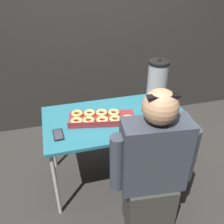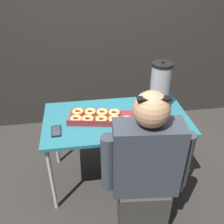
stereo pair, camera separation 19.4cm
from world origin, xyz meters
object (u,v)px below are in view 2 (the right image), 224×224
Objects in this scene: donut_box at (100,117)px; coffee_urn at (160,86)px; cell_phone at (56,131)px; person_seated at (145,174)px.

coffee_urn is at bearing 21.97° from donut_box.
coffee_urn is 0.96m from cell_phone.
donut_box is at bearing -59.97° from person_seated.
donut_box is at bearing -168.69° from coffee_urn.
person_seated is (-0.29, -0.67, -0.34)m from coffee_urn.
coffee_urn is (0.54, 0.11, 0.20)m from donut_box.
person_seated is (0.62, -0.43, -0.13)m from cell_phone.
coffee_urn is 0.37× the size of person_seated.
donut_box is 0.63m from person_seated.
cell_phone is at bearing -150.03° from donut_box.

